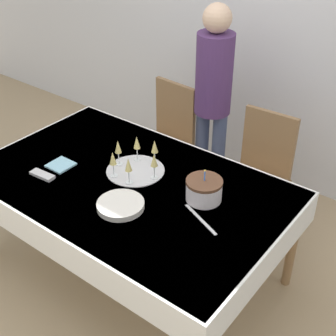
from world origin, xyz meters
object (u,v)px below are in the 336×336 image
object	(u,v)px
birthday_cake	(204,190)
champagne_tray	(135,161)
dining_chair_far_left	(167,136)
gift_bag	(14,184)
plate_stack_main	(121,205)
dining_chair_far_right	(259,171)
person_standing	(213,89)

from	to	relation	value
birthday_cake	champagne_tray	xyz separation A→B (m)	(-0.51, -0.02, 0.01)
dining_chair_far_left	gift_bag	bearing A→B (deg)	-134.12
plate_stack_main	gift_bag	world-z (taller)	plate_stack_main
birthday_cake	plate_stack_main	world-z (taller)	birthday_cake
dining_chair_far_left	birthday_cake	bearing A→B (deg)	-41.88
plate_stack_main	gift_bag	xyz separation A→B (m)	(-1.45, 0.23, -0.61)
birthday_cake	gift_bag	distance (m)	1.90
champagne_tray	plate_stack_main	bearing A→B (deg)	-61.68
dining_chair_far_left	plate_stack_main	xyz separation A→B (m)	(0.56, -1.15, 0.25)
birthday_cake	gift_bag	xyz separation A→B (m)	(-1.78, -0.12, -0.65)
plate_stack_main	gift_bag	distance (m)	1.59
dining_chair_far_left	gift_bag	distance (m)	1.33
dining_chair_far_right	gift_bag	size ratio (longest dim) A/B	2.89
dining_chair_far_left	plate_stack_main	distance (m)	1.30
dining_chair_far_right	gift_bag	xyz separation A→B (m)	(-1.75, -0.92, -0.36)
dining_chair_far_right	gift_bag	bearing A→B (deg)	-152.24
birthday_cake	plate_stack_main	bearing A→B (deg)	-133.03
dining_chair_far_left	plate_stack_main	size ratio (longest dim) A/B	3.47
dining_chair_far_left	gift_bag	size ratio (longest dim) A/B	2.89
dining_chair_far_left	person_standing	world-z (taller)	person_standing
birthday_cake	gift_bag	bearing A→B (deg)	-176.03
gift_bag	dining_chair_far_left	bearing A→B (deg)	45.88
birthday_cake	person_standing	world-z (taller)	person_standing
dining_chair_far_left	birthday_cake	size ratio (longest dim) A/B	4.44
dining_chair_far_right	champagne_tray	xyz separation A→B (m)	(-0.48, -0.81, 0.31)
dining_chair_far_right	plate_stack_main	xyz separation A→B (m)	(-0.30, -1.15, 0.25)
person_standing	dining_chair_far_right	bearing A→B (deg)	-16.61
plate_stack_main	person_standing	world-z (taller)	person_standing
plate_stack_main	birthday_cake	bearing A→B (deg)	46.97
champagne_tray	plate_stack_main	world-z (taller)	champagne_tray
gift_bag	birthday_cake	bearing A→B (deg)	3.97
plate_stack_main	person_standing	xyz separation A→B (m)	(-0.23, 1.31, 0.20)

